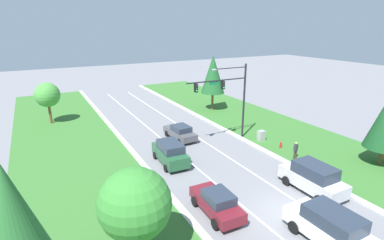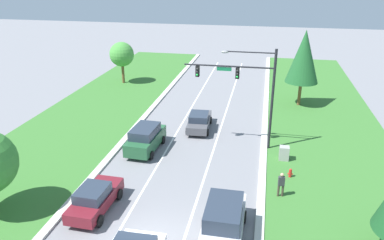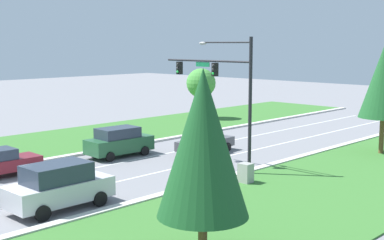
% 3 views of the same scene
% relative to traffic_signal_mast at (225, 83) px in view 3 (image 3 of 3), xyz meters
% --- Properties ---
extents(curb_strip_right, '(0.50, 90.00, 0.15)m').
position_rel_traffic_signal_mast_xyz_m(curb_strip_right, '(1.56, -12.25, -5.14)').
color(curb_strip_right, beige).
rests_on(curb_strip_right, ground_plane).
extents(lane_stripe_inner_right, '(0.14, 81.00, 0.01)m').
position_rel_traffic_signal_mast_xyz_m(lane_stripe_inner_right, '(-2.29, -12.25, -5.21)').
color(lane_stripe_inner_right, white).
rests_on(lane_stripe_inner_right, ground_plane).
extents(traffic_signal_mast, '(6.80, 0.41, 7.88)m').
position_rel_traffic_signal_mast_xyz_m(traffic_signal_mast, '(0.00, 0.00, 0.00)').
color(traffic_signal_mast, black).
rests_on(traffic_signal_mast, ground_plane).
extents(forest_suv, '(2.24, 4.61, 1.96)m').
position_rel_traffic_signal_mast_xyz_m(forest_suv, '(-7.47, -2.07, -4.21)').
color(forest_suv, '#235633').
rests_on(forest_suv, ground_plane).
extents(graphite_sedan, '(2.15, 4.57, 1.52)m').
position_rel_traffic_signal_mast_xyz_m(graphite_sedan, '(-4.13, 2.78, -4.45)').
color(graphite_sedan, '#4C4C51').
rests_on(graphite_sedan, ground_plane).
extents(silver_suv, '(2.21, 4.82, 2.13)m').
position_rel_traffic_signal_mast_xyz_m(silver_suv, '(-0.30, -11.17, -4.13)').
color(silver_suv, silver).
rests_on(silver_suv, ground_plane).
extents(burgundy_sedan, '(2.03, 4.38, 1.62)m').
position_rel_traffic_signal_mast_xyz_m(burgundy_sedan, '(-7.90, -10.23, -4.39)').
color(burgundy_sedan, maroon).
rests_on(burgundy_sedan, ground_plane).
extents(utility_cabinet, '(0.70, 0.60, 1.13)m').
position_rel_traffic_signal_mast_xyz_m(utility_cabinet, '(3.03, -1.75, -4.65)').
color(utility_cabinet, '#9E9E99').
rests_on(utility_cabinet, ground_plane).
extents(pedestrian, '(0.41, 0.27, 1.69)m').
position_rel_traffic_signal_mast_xyz_m(pedestrian, '(2.70, -6.68, -4.28)').
color(pedestrian, '#42382D').
rests_on(pedestrian, ground_plane).
extents(fire_hydrant, '(0.34, 0.20, 0.70)m').
position_rel_traffic_signal_mast_xyz_m(fire_hydrant, '(3.40, -4.21, -4.87)').
color(fire_hydrant, red).
rests_on(fire_hydrant, ground_plane).
extents(conifer_near_right_tree, '(3.25, 3.25, 7.74)m').
position_rel_traffic_signal_mast_xyz_m(conifer_near_right_tree, '(4.84, 10.81, -0.10)').
color(conifer_near_right_tree, brown).
rests_on(conifer_near_right_tree, ground_plane).
extents(conifer_far_right_tree, '(3.18, 3.18, 6.71)m').
position_rel_traffic_signal_mast_xyz_m(conifer_far_right_tree, '(8.37, -10.91, -1.07)').
color(conifer_far_right_tree, brown).
rests_on(conifer_far_right_tree, ground_plane).
extents(oak_far_left_tree, '(2.92, 2.92, 5.07)m').
position_rel_traffic_signal_mast_xyz_m(oak_far_left_tree, '(-15.83, 14.91, -1.63)').
color(oak_far_left_tree, brown).
rests_on(oak_far_left_tree, ground_plane).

